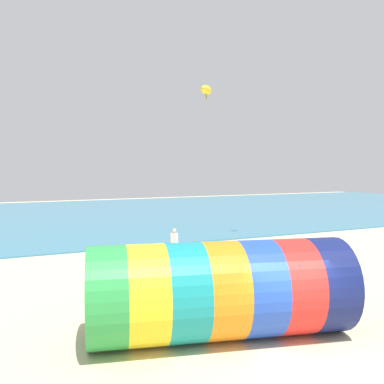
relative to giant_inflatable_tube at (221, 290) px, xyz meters
name	(u,v)px	position (x,y,z in m)	size (l,w,h in m)	color
ground_plane	(305,358)	(1.39, -2.24, -1.48)	(120.00, 120.00, 0.00)	beige
sea	(72,216)	(1.39, 35.01, -1.43)	(120.00, 40.00, 0.10)	teal
giant_inflatable_tube	(221,290)	(0.00, 0.00, 0.00)	(8.36, 4.70, 2.95)	green
kite_handler	(347,296)	(4.55, -0.56, -0.63)	(0.36, 0.42, 1.67)	black
kite_yellow_parafoil	(206,90)	(3.14, 7.17, 7.41)	(1.23, 1.32, 0.68)	yellow
bystander_mid_beach	(174,243)	(3.04, 10.90, -0.58)	(0.39, 0.42, 1.74)	#726651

